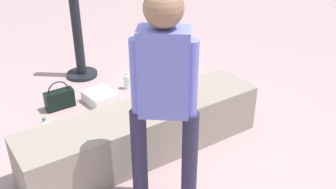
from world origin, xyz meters
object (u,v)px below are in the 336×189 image
gift_bag (152,83)px  water_bottle_far_side (127,81)px  cake_plate (153,107)px  cake_box_white (100,97)px  handbag_black_leather (60,99)px  adult_standing (164,86)px  water_bottle_near_gift (46,129)px  child_seated (173,78)px

gift_bag → water_bottle_far_side: (-0.18, 0.24, -0.04)m
cake_plate → cake_box_white: (-0.02, 1.04, -0.39)m
cake_plate → water_bottle_far_side: (0.36, 1.15, -0.36)m
cake_box_white → handbag_black_leather: (-0.39, 0.13, 0.05)m
adult_standing → water_bottle_far_side: size_ratio=7.80×
water_bottle_near_gift → cake_box_white: size_ratio=0.72×
cake_box_white → adult_standing: bearing=-98.0°
child_seated → water_bottle_far_side: size_ratio=2.41×
cake_plate → water_bottle_far_side: cake_plate is taller
child_seated → water_bottle_near_gift: (-0.93, 0.67, -0.54)m
cake_box_white → gift_bag: bearing=-12.8°
handbag_black_leather → water_bottle_far_side: bearing=-0.9°
adult_standing → water_bottle_near_gift: bearing=110.8°
adult_standing → cake_box_white: adult_standing is taller
water_bottle_far_side → cake_box_white: size_ratio=0.65×
adult_standing → handbag_black_leather: bearing=95.7°
adult_standing → child_seated: bearing=51.3°
gift_bag → cake_box_white: gift_bag is taller
child_seated → water_bottle_far_side: (0.15, 1.12, -0.55)m
gift_bag → handbag_black_leather: 0.99m
cake_plate → water_bottle_near_gift: (-0.71, 0.71, -0.35)m
cake_plate → handbag_black_leather: 1.28m
cake_plate → water_bottle_near_gift: bearing=135.3°
gift_bag → child_seated: bearing=-110.7°
gift_bag → handbag_black_leather: handbag_black_leather is taller
cake_plate → gift_bag: 1.11m
child_seated → water_bottle_near_gift: 1.27m
cake_plate → water_bottle_far_side: size_ratio=1.12×
cake_plate → gift_bag: cake_plate is taller
child_seated → gift_bag: 1.07m
water_bottle_far_side → gift_bag: bearing=-52.9°
child_seated → adult_standing: bearing=-128.7°
gift_bag → water_bottle_near_gift: 1.27m
adult_standing → handbag_black_leather: (-0.17, 1.70, -0.84)m
cake_plate → water_bottle_near_gift: size_ratio=1.02×
cake_box_white → handbag_black_leather: handbag_black_leather is taller
handbag_black_leather → gift_bag: bearing=-15.0°
water_bottle_far_side → child_seated: bearing=-97.5°
water_bottle_far_side → cake_box_white: (-0.38, -0.11, -0.03)m
cake_plate → water_bottle_far_side: bearing=72.7°
cake_box_white → child_seated: bearing=-76.9°
water_bottle_far_side → water_bottle_near_gift: bearing=-157.5°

